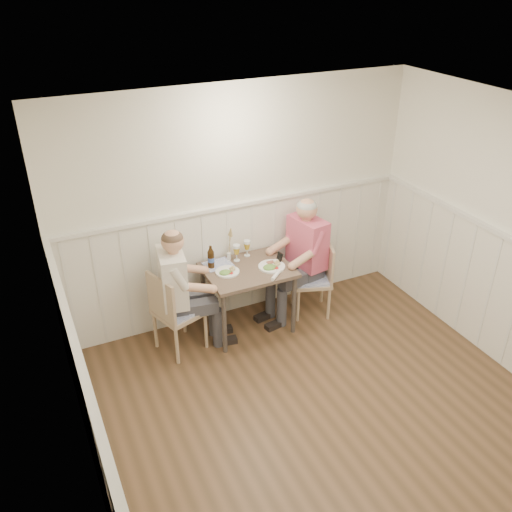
# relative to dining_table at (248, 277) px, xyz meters

# --- Properties ---
(ground_plane) EXTENTS (4.50, 4.50, 0.00)m
(ground_plane) POSITION_rel_dining_table_xyz_m (0.08, -1.84, -0.65)
(ground_plane) COLOR #4A3520
(room_shell) EXTENTS (4.04, 4.54, 2.60)m
(room_shell) POSITION_rel_dining_table_xyz_m (0.08, -1.84, 0.87)
(room_shell) COLOR white
(room_shell) RESTS_ON ground
(wainscot) EXTENTS (4.00, 4.49, 1.34)m
(wainscot) POSITION_rel_dining_table_xyz_m (0.08, -1.15, 0.04)
(wainscot) COLOR white
(wainscot) RESTS_ON ground
(dining_table) EXTENTS (0.91, 0.70, 0.75)m
(dining_table) POSITION_rel_dining_table_xyz_m (0.00, 0.00, 0.00)
(dining_table) COLOR brown
(dining_table) RESTS_ON ground
(chair_right) EXTENTS (0.52, 0.52, 0.87)m
(chair_right) POSITION_rel_dining_table_xyz_m (0.82, -0.05, -0.18)
(chair_right) COLOR #9B8767
(chair_right) RESTS_ON ground
(chair_left) EXTENTS (0.55, 0.55, 0.92)m
(chair_left) POSITION_rel_dining_table_xyz_m (-0.85, -0.05, -0.15)
(chair_left) COLOR #9B8767
(chair_left) RESTS_ON ground
(man_in_pink) EXTENTS (0.71, 0.51, 1.42)m
(man_in_pink) POSITION_rel_dining_table_xyz_m (0.70, 0.05, -0.05)
(man_in_pink) COLOR #3F3F47
(man_in_pink) RESTS_ON ground
(diner_cream) EXTENTS (0.69, 0.48, 1.39)m
(diner_cream) POSITION_rel_dining_table_xyz_m (-0.78, -0.01, -0.07)
(diner_cream) COLOR #3F3F47
(diner_cream) RESTS_ON ground
(plate_man) EXTENTS (0.29, 0.29, 0.07)m
(plate_man) POSITION_rel_dining_table_xyz_m (0.23, -0.09, 0.13)
(plate_man) COLOR white
(plate_man) RESTS_ON dining_table
(plate_diner) EXTENTS (0.25, 0.25, 0.06)m
(plate_diner) POSITION_rel_dining_table_xyz_m (-0.24, 0.01, 0.12)
(plate_diner) COLOR white
(plate_diner) RESTS_ON dining_table
(beer_glass_a) EXTENTS (0.07, 0.07, 0.18)m
(beer_glass_a) POSITION_rel_dining_table_xyz_m (0.11, 0.26, 0.23)
(beer_glass_a) COLOR silver
(beer_glass_a) RESTS_ON dining_table
(beer_glass_b) EXTENTS (0.08, 0.08, 0.19)m
(beer_glass_b) POSITION_rel_dining_table_xyz_m (-0.04, 0.20, 0.23)
(beer_glass_b) COLOR silver
(beer_glass_b) RESTS_ON dining_table
(beer_bottle) EXTENTS (0.07, 0.07, 0.26)m
(beer_bottle) POSITION_rel_dining_table_xyz_m (-0.34, 0.18, 0.22)
(beer_bottle) COLOR black
(beer_bottle) RESTS_ON dining_table
(rolled_napkin) EXTENTS (0.16, 0.14, 0.04)m
(rolled_napkin) POSITION_rel_dining_table_xyz_m (0.19, -0.28, 0.12)
(rolled_napkin) COLOR white
(rolled_napkin) RESTS_ON dining_table
(grass_vase) EXTENTS (0.04, 0.04, 0.39)m
(grass_vase) POSITION_rel_dining_table_xyz_m (-0.11, 0.26, 0.28)
(grass_vase) COLOR silver
(grass_vase) RESTS_ON dining_table
(gingham_mat) EXTENTS (0.31, 0.25, 0.01)m
(gingham_mat) POSITION_rel_dining_table_xyz_m (-0.26, 0.21, 0.10)
(gingham_mat) COLOR #4A5CA8
(gingham_mat) RESTS_ON dining_table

